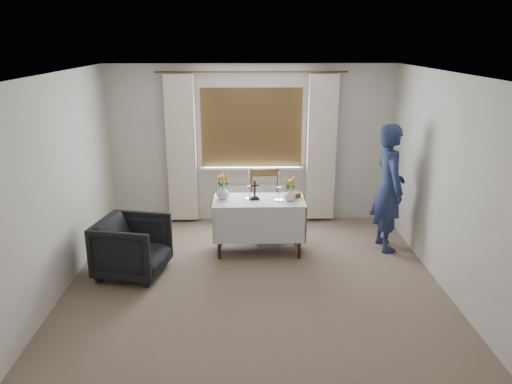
% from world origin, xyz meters
% --- Properties ---
extents(ground, '(5.00, 5.00, 0.00)m').
position_xyz_m(ground, '(0.00, 0.00, 0.00)').
color(ground, '#87705D').
rests_on(ground, ground).
extents(altar_table, '(1.24, 0.64, 0.76)m').
position_xyz_m(altar_table, '(0.08, 1.18, 0.38)').
color(altar_table, silver).
rests_on(altar_table, ground).
extents(wooden_chair, '(0.50, 0.50, 1.01)m').
position_xyz_m(wooden_chair, '(0.20, 1.73, 0.50)').
color(wooden_chair, '#50371B').
rests_on(wooden_chair, ground).
extents(armchair, '(0.96, 0.94, 0.74)m').
position_xyz_m(armchair, '(-1.52, 0.51, 0.37)').
color(armchair, black).
rests_on(armchair, ground).
extents(person, '(0.48, 0.69, 1.78)m').
position_xyz_m(person, '(1.88, 1.27, 0.89)').
color(person, navy).
rests_on(person, ground).
extents(radiator, '(1.10, 0.10, 0.60)m').
position_xyz_m(radiator, '(0.00, 2.42, 0.30)').
color(radiator, silver).
rests_on(radiator, ground).
extents(wooden_cross, '(0.14, 0.11, 0.27)m').
position_xyz_m(wooden_cross, '(0.02, 1.19, 0.90)').
color(wooden_cross, black).
rests_on(wooden_cross, altar_table).
extents(candlestick_left, '(0.13, 0.13, 0.38)m').
position_xyz_m(candlestick_left, '(-0.05, 1.21, 0.95)').
color(candlestick_left, silver).
rests_on(candlestick_left, altar_table).
extents(candlestick_right, '(0.13, 0.13, 0.39)m').
position_xyz_m(candlestick_right, '(0.35, 1.14, 0.96)').
color(candlestick_right, silver).
rests_on(candlestick_right, altar_table).
extents(flower_vase_left, '(0.22, 0.22, 0.19)m').
position_xyz_m(flower_vase_left, '(-0.41, 1.22, 0.85)').
color(flower_vase_left, silver).
rests_on(flower_vase_left, altar_table).
extents(flower_vase_right, '(0.17, 0.17, 0.17)m').
position_xyz_m(flower_vase_right, '(0.49, 1.13, 0.85)').
color(flower_vase_right, silver).
rests_on(flower_vase_right, altar_table).
extents(wicker_basket, '(0.21, 0.21, 0.07)m').
position_xyz_m(wicker_basket, '(0.58, 1.29, 0.80)').
color(wicker_basket, brown).
rests_on(wicker_basket, altar_table).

